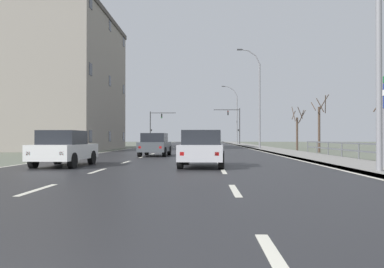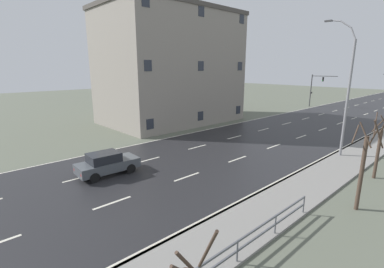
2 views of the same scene
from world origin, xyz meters
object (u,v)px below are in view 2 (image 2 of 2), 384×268
car_far_left (107,163)px  traffic_signal_left (316,86)px  street_lamp_midground (346,92)px  brick_building (171,67)px

car_far_left → traffic_signal_left: bearing=99.2°
car_far_left → street_lamp_midground: bearing=62.3°
traffic_signal_left → street_lamp_midground: bearing=-62.5°
street_lamp_midground → traffic_signal_left: 31.50m
traffic_signal_left → brick_building: bearing=-104.1°
traffic_signal_left → brick_building: brick_building is taller
traffic_signal_left → car_far_left: size_ratio=1.43×
traffic_signal_left → brick_building: 29.46m
street_lamp_midground → car_far_left: street_lamp_midground is taller
street_lamp_midground → brick_building: (-21.66, -0.49, 1.90)m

